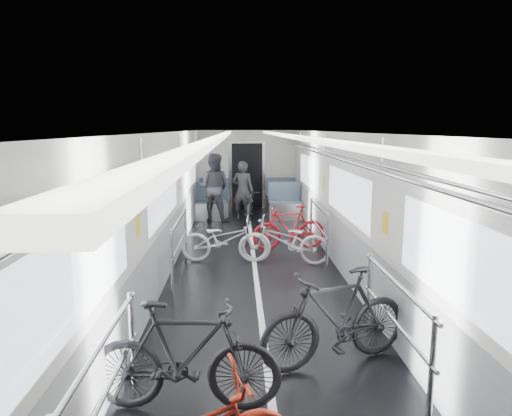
{
  "coord_description": "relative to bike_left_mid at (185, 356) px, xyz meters",
  "views": [
    {
      "loc": [
        -0.3,
        -7.27,
        2.47
      ],
      "look_at": [
        0.0,
        0.04,
        1.18
      ],
      "focal_mm": 32.0,
      "sensor_mm": 36.0,
      "label": 1
    }
  ],
  "objects": [
    {
      "name": "car_shell",
      "position": [
        0.77,
        5.34,
        0.62
      ],
      "size": [
        3.02,
        14.01,
        2.41
      ],
      "color": "black",
      "rests_on": "ground"
    },
    {
      "name": "bike_left_mid",
      "position": [
        0.0,
        0.0,
        0.0
      ],
      "size": [
        1.72,
        0.6,
        1.02
      ],
      "primitive_type": "imported",
      "rotation": [
        0.0,
        0.0,
        1.5
      ],
      "color": "black",
      "rests_on": "floor"
    },
    {
      "name": "bike_left_far",
      "position": [
        0.22,
        4.56,
        -0.08
      ],
      "size": [
        1.64,
        0.64,
        0.85
      ],
      "primitive_type": "imported",
      "rotation": [
        0.0,
        0.0,
        1.52
      ],
      "color": "silver",
      "rests_on": "floor"
    },
    {
      "name": "bike_right_near",
      "position": [
        1.49,
        0.75,
        0.01
      ],
      "size": [
        1.79,
        1.02,
        1.04
      ],
      "primitive_type": "imported",
      "rotation": [
        0.0,
        0.0,
        -1.24
      ],
      "color": "black",
      "rests_on": "floor"
    },
    {
      "name": "bike_right_mid",
      "position": [
        1.33,
        4.4,
        -0.08
      ],
      "size": [
        1.72,
        0.93,
        0.86
      ],
      "primitive_type": "imported",
      "rotation": [
        0.0,
        0.0,
        -1.8
      ],
      "color": "#B4B3B8",
      "rests_on": "floor"
    },
    {
      "name": "bike_right_far",
      "position": [
        1.52,
        5.36,
        -0.05
      ],
      "size": [
        1.58,
        0.66,
        0.92
      ],
      "primitive_type": "imported",
      "rotation": [
        0.0,
        0.0,
        -1.41
      ],
      "color": "#AD151B",
      "rests_on": "floor"
    },
    {
      "name": "bike_aisle",
      "position": [
        0.79,
        8.37,
        -0.08
      ],
      "size": [
        0.65,
        1.65,
        0.85
      ],
      "primitive_type": "imported",
      "rotation": [
        0.0,
        0.0,
        -0.06
      ],
      "color": "black",
      "rests_on": "floor"
    },
    {
      "name": "person_standing",
      "position": [
        0.6,
        8.37,
        0.3
      ],
      "size": [
        0.67,
        0.53,
        1.61
      ],
      "primitive_type": "imported",
      "rotation": [
        0.0,
        0.0,
        2.87
      ],
      "color": "black",
      "rests_on": "floor"
    },
    {
      "name": "person_seated",
      "position": [
        -0.17,
        8.4,
        0.4
      ],
      "size": [
        1.04,
        0.91,
        1.81
      ],
      "primitive_type": "imported",
      "rotation": [
        0.0,
        0.0,
        2.85
      ],
      "color": "#2A282F",
      "rests_on": "floor"
    }
  ]
}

